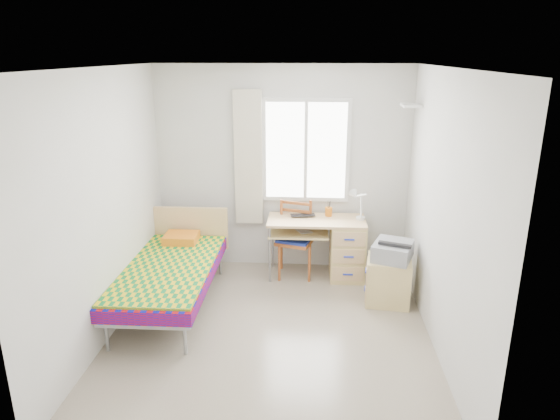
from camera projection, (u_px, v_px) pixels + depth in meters
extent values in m
plane|color=#BCAD93|center=(270.00, 333.00, 5.07)|extent=(3.50, 3.50, 0.00)
plane|color=white|center=(269.00, 67.00, 4.29)|extent=(3.50, 3.50, 0.00)
plane|color=silver|center=(282.00, 170.00, 6.34)|extent=(3.20, 0.00, 3.20)
plane|color=silver|center=(104.00, 208.00, 4.79)|extent=(0.00, 3.50, 3.50)
plane|color=silver|center=(443.00, 215.00, 4.57)|extent=(0.00, 3.50, 3.50)
cube|color=white|center=(306.00, 151.00, 6.23)|extent=(1.10, 0.04, 1.30)
cube|color=white|center=(306.00, 151.00, 6.22)|extent=(1.00, 0.02, 1.20)
cube|color=white|center=(306.00, 151.00, 6.21)|extent=(0.04, 0.02, 1.20)
cube|color=beige|center=(248.00, 159.00, 6.26)|extent=(0.35, 0.05, 1.70)
cube|color=white|center=(411.00, 105.00, 5.65)|extent=(0.20, 0.32, 0.03)
cube|color=#95999D|center=(171.00, 279.00, 5.49)|extent=(0.91, 1.99, 0.06)
cube|color=#AC0B13|center=(170.00, 273.00, 5.47)|extent=(0.95, 2.01, 0.14)
cube|color=yellow|center=(169.00, 267.00, 5.43)|extent=(0.93, 1.89, 0.03)
cube|color=tan|center=(191.00, 228.00, 6.33)|extent=(0.95, 0.06, 0.55)
cube|color=orange|center=(181.00, 238.00, 6.09)|extent=(0.40, 0.34, 0.10)
cylinder|color=#95999D|center=(107.00, 336.00, 4.72)|extent=(0.04, 0.04, 0.32)
cylinder|color=#95999D|center=(220.00, 263.00, 6.37)|extent=(0.04, 0.04, 0.32)
cube|color=tan|center=(317.00, 221.00, 6.16)|extent=(1.21, 0.57, 0.03)
cube|color=#DEC471|center=(347.00, 250.00, 6.25)|extent=(0.43, 0.54, 0.72)
cube|color=#DEC471|center=(299.00, 232.00, 6.23)|extent=(0.74, 0.52, 0.02)
cylinder|color=#95999D|center=(270.00, 255.00, 6.10)|extent=(0.03, 0.03, 0.72)
cylinder|color=#95999D|center=(273.00, 241.00, 6.53)|extent=(0.03, 0.03, 0.72)
cube|color=#9C531E|center=(295.00, 241.00, 6.26)|extent=(0.51, 0.51, 0.04)
cube|color=navy|center=(295.00, 239.00, 6.25)|extent=(0.48, 0.48, 0.04)
cube|color=#9C531E|center=(296.00, 215.00, 6.34)|extent=(0.36, 0.13, 0.41)
cylinder|color=#9C531E|center=(279.00, 264.00, 6.16)|extent=(0.03, 0.03, 0.46)
cylinder|color=#9C531E|center=(310.00, 236.00, 6.42)|extent=(0.04, 0.04, 0.95)
cube|color=#DEC471|center=(388.00, 281.00, 5.63)|extent=(0.53, 0.49, 0.53)
cube|color=tan|center=(367.00, 270.00, 5.61)|extent=(0.06, 0.39, 0.19)
cube|color=tan|center=(366.00, 288.00, 5.67)|extent=(0.06, 0.39, 0.19)
cube|color=#97999E|center=(393.00, 251.00, 5.54)|extent=(0.53, 0.57, 0.19)
cube|color=black|center=(393.00, 243.00, 5.51)|extent=(0.42, 0.46, 0.02)
imported|color=black|center=(303.00, 217.00, 6.22)|extent=(0.34, 0.24, 0.02)
cylinder|color=orange|center=(329.00, 212.00, 6.27)|extent=(0.10, 0.10, 0.11)
cylinder|color=white|center=(360.00, 218.00, 6.15)|extent=(0.11, 0.11, 0.03)
cylinder|color=white|center=(361.00, 206.00, 6.10)|extent=(0.02, 0.13, 0.30)
cylinder|color=white|center=(361.00, 196.00, 5.98)|extent=(0.14, 0.26, 0.12)
cone|color=white|center=(355.00, 195.00, 5.88)|extent=(0.16, 0.17, 0.14)
imported|color=gray|center=(298.00, 232.00, 6.21)|extent=(0.24, 0.26, 0.02)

